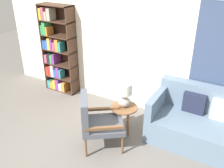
% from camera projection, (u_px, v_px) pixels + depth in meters
% --- Properties ---
extents(wall_back, '(6.40, 0.08, 2.70)m').
position_uv_depth(wall_back, '(140.00, 43.00, 4.55)').
color(wall_back, silver).
rests_on(wall_back, ground_plane).
extents(bookshelf, '(0.76, 0.30, 1.91)m').
position_uv_depth(bookshelf, '(56.00, 53.00, 5.45)').
color(bookshelf, '#422B1E').
rests_on(bookshelf, ground_plane).
extents(armchair, '(0.85, 0.83, 0.91)m').
position_uv_depth(armchair, '(95.00, 119.00, 3.85)').
color(armchair, brown).
rests_on(armchair, ground_plane).
extents(couch, '(1.67, 0.91, 0.88)m').
position_uv_depth(couch, '(204.00, 124.00, 4.03)').
color(couch, slate).
rests_on(couch, ground_plane).
extents(side_table, '(0.45, 0.45, 0.51)m').
position_uv_depth(side_table, '(124.00, 110.00, 4.20)').
color(side_table, brown).
rests_on(side_table, ground_plane).
extents(table_lamp, '(0.25, 0.25, 0.43)m').
position_uv_depth(table_lamp, '(124.00, 94.00, 4.09)').
color(table_lamp, '#A59E93').
rests_on(table_lamp, side_table).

